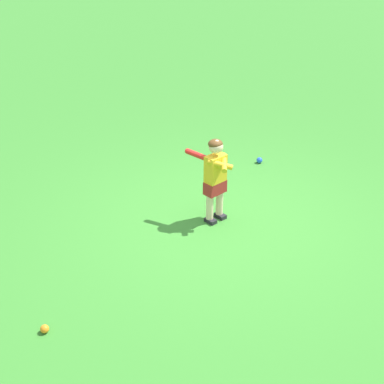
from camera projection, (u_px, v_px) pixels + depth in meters
ground_plane at (226, 222)px, 6.47m from camera, size 40.00×40.00×0.00m
child_batter at (215, 173)px, 6.21m from camera, size 0.53×0.45×1.08m
play_ball_midfield at (259, 160)px, 7.95m from camera, size 0.09×0.09×0.09m
play_ball_center_lawn at (45, 329)px, 4.77m from camera, size 0.08×0.08×0.08m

